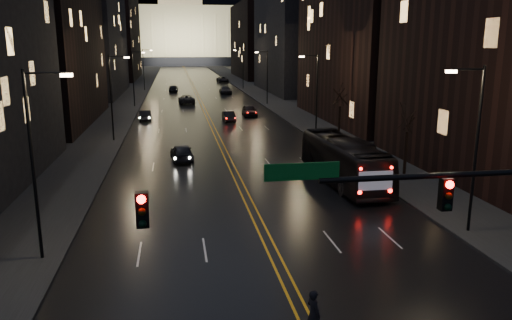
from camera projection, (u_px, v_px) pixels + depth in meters
name	position (u px, v px, depth m)	size (l,w,h in m)	color
road	(190.00, 80.00, 140.79)	(20.00, 320.00, 0.02)	black
sidewalk_left	(139.00, 81.00, 138.58)	(8.00, 320.00, 0.16)	black
sidewalk_right	(239.00, 80.00, 142.97)	(8.00, 320.00, 0.16)	black
center_line	(190.00, 80.00, 140.78)	(0.62, 320.00, 0.01)	orange
building_left_mid	(36.00, 11.00, 61.27)	(12.00, 30.00, 28.00)	black
building_left_far	(88.00, 44.00, 98.70)	(12.00, 34.00, 20.00)	black
building_left_dist	(115.00, 37.00, 144.39)	(12.00, 40.00, 24.00)	black
building_right_mid	(295.00, 30.00, 104.61)	(12.00, 34.00, 26.00)	black
building_right_dist	(258.00, 41.00, 151.20)	(12.00, 40.00, 22.00)	black
capitol	(181.00, 30.00, 252.25)	(90.00, 50.00, 58.50)	black
streetlamp_right_near	(474.00, 141.00, 25.98)	(2.13, 0.25, 9.00)	black
streetlamp_left_near	(36.00, 156.00, 22.59)	(2.13, 0.25, 9.00)	black
streetlamp_right_mid	(315.00, 90.00, 54.82)	(2.13, 0.25, 9.00)	black
streetlamp_left_mid	(113.00, 93.00, 51.43)	(2.13, 0.25, 9.00)	black
streetlamp_right_far	(266.00, 74.00, 83.66)	(2.13, 0.25, 9.00)	black
streetlamp_left_far	(134.00, 76.00, 80.27)	(2.13, 0.25, 9.00)	black
streetlamp_right_dist	(242.00, 67.00, 112.49)	(2.13, 0.25, 9.00)	black
streetlamp_left_dist	(144.00, 67.00, 109.10)	(2.13, 0.25, 9.00)	black
tree_right_mid	(408.00, 118.00, 37.99)	(2.40, 2.40, 6.65)	black
tree_right_far	(340.00, 97.00, 53.37)	(2.40, 2.40, 6.65)	black
bus	(344.00, 161.00, 36.61)	(2.82, 12.06, 3.36)	black
oncoming_car_a	(182.00, 152.00, 43.87)	(1.78, 4.43, 1.51)	black
oncoming_car_b	(145.00, 115.00, 66.79)	(1.51, 4.34, 1.43)	black
oncoming_car_c	(186.00, 99.00, 85.82)	(2.51, 5.45, 1.51)	black
oncoming_car_d	(173.00, 88.00, 107.71)	(1.91, 4.71, 1.37)	black
receding_car_a	(229.00, 117.00, 66.01)	(1.42, 4.08, 1.34)	black
receding_car_b	(249.00, 110.00, 71.17)	(1.88, 4.66, 1.59)	black
receding_car_c	(225.00, 90.00, 102.29)	(2.24, 5.51, 1.60)	black
receding_car_d	(223.00, 80.00, 133.30)	(2.55, 5.54, 1.54)	black
pedestrian_a	(313.00, 314.00, 17.36)	(0.64, 0.42, 1.76)	black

